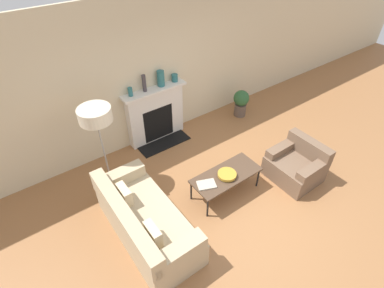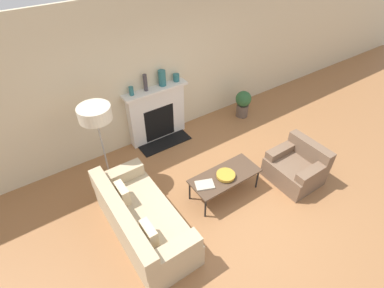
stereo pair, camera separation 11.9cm
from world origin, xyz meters
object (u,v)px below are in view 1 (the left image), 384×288
at_px(mantel_vase_center_left, 144,83).
at_px(bowl, 227,174).
at_px(mantel_vase_center_right, 161,78).
at_px(couch, 145,222).
at_px(mantel_vase_left, 130,92).
at_px(mantel_vase_right, 175,78).
at_px(potted_plant, 241,102).
at_px(fireplace, 156,115).
at_px(armchair_near, 296,165).
at_px(book, 206,185).
at_px(coffee_table, 226,176).
at_px(floor_lamp, 96,120).

bearing_deg(mantel_vase_center_left, bowl, -81.81).
bearing_deg(mantel_vase_center_right, bowl, -91.63).
height_order(couch, mantel_vase_left, mantel_vase_left).
xyz_separation_m(mantel_vase_right, potted_plant, (1.54, -0.42, -0.91)).
bearing_deg(couch, mantel_vase_center_left, -31.26).
bearing_deg(fireplace, mantel_vase_center_left, 175.53).
distance_m(mantel_vase_left, mantel_vase_right, 0.98).
bearing_deg(mantel_vase_left, bowl, -74.02).
distance_m(fireplace, mantel_vase_left, 0.84).
relative_size(armchair_near, mantel_vase_right, 5.90).
height_order(book, mantel_vase_right, mantel_vase_right).
bearing_deg(bowl, coffee_table, 62.43).
bearing_deg(coffee_table, couch, 178.20).
height_order(fireplace, mantel_vase_right, mantel_vase_right).
relative_size(mantel_vase_center_left, potted_plant, 0.52).
height_order(couch, book, couch).
bearing_deg(coffee_table, armchair_near, -19.08).
bearing_deg(mantel_vase_center_right, mantel_vase_left, 180.00).
bearing_deg(potted_plant, mantel_vase_center_right, 167.41).
bearing_deg(potted_plant, couch, -155.02).
distance_m(fireplace, floor_lamp, 1.72).
height_order(mantel_vase_center_left, potted_plant, mantel_vase_center_left).
height_order(couch, bowl, couch).
relative_size(armchair_near, mantel_vase_center_left, 2.62).
relative_size(armchair_near, floor_lamp, 0.55).
height_order(fireplace, book, fireplace).
distance_m(coffee_table, mantel_vase_left, 2.33).
height_order(mantel_vase_left, mantel_vase_center_right, mantel_vase_center_right).
bearing_deg(fireplace, mantel_vase_center_right, 4.36).
relative_size(floor_lamp, mantel_vase_left, 9.44).
bearing_deg(bowl, fireplace, 93.39).
height_order(coffee_table, mantel_vase_center_left, mantel_vase_center_left).
xyz_separation_m(fireplace, mantel_vase_center_left, (-0.18, 0.01, 0.78)).
bearing_deg(potted_plant, fireplace, 168.89).
bearing_deg(mantel_vase_center_right, mantel_vase_center_left, 180.00).
bearing_deg(mantel_vase_right, fireplace, -178.40).
xyz_separation_m(floor_lamp, mantel_vase_center_right, (1.57, 0.65, -0.04)).
bearing_deg(book, floor_lamp, 150.47).
relative_size(mantel_vase_center_right, potted_plant, 0.48).
height_order(bowl, potted_plant, potted_plant).
height_order(floor_lamp, mantel_vase_center_left, floor_lamp).
distance_m(mantel_vase_center_left, mantel_vase_center_right, 0.36).
bearing_deg(mantel_vase_center_left, fireplace, -4.47).
bearing_deg(mantel_vase_center_left, coffee_table, -81.16).
bearing_deg(floor_lamp, potted_plant, 3.99).
bearing_deg(mantel_vase_right, floor_lamp, -160.85).
xyz_separation_m(mantel_vase_left, mantel_vase_center_left, (0.30, 0.00, 0.08)).
bearing_deg(fireplace, couch, -125.01).
distance_m(armchair_near, mantel_vase_center_right, 3.02).
bearing_deg(potted_plant, mantel_vase_left, 170.65).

